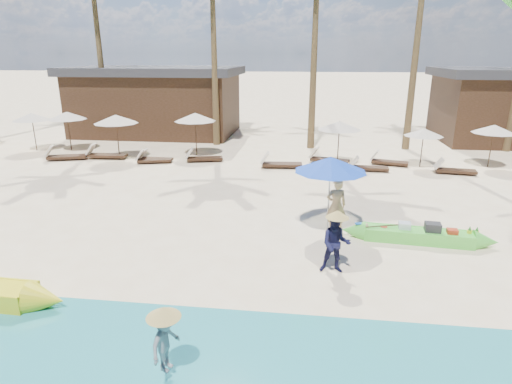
# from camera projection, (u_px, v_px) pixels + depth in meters

# --- Properties ---
(ground) EXTENTS (240.00, 240.00, 0.00)m
(ground) POSITION_uv_depth(u_px,v_px,m) (227.00, 255.00, 11.38)
(ground) COLOR #FFE8BC
(ground) RESTS_ON ground
(green_canoe) EXTENTS (4.73, 0.88, 0.60)m
(green_canoe) POSITION_uv_depth(u_px,v_px,m) (418.00, 235.00, 12.14)
(green_canoe) COLOR #51D03F
(green_canoe) RESTS_ON ground
(tourist) EXTENTS (0.65, 0.48, 1.64)m
(tourist) POSITION_uv_depth(u_px,v_px,m) (336.00, 205.00, 12.70)
(tourist) COLOR tan
(tourist) RESTS_ON ground
(vendor_green) EXTENTS (0.72, 0.56, 1.48)m
(vendor_green) POSITION_uv_depth(u_px,v_px,m) (336.00, 244.00, 10.30)
(vendor_green) COLOR #141437
(vendor_green) RESTS_ON ground
(vendor_yellow) EXTENTS (0.56, 0.76, 1.05)m
(vendor_yellow) POSITION_uv_depth(u_px,v_px,m) (166.00, 342.00, 6.86)
(vendor_yellow) COLOR gray
(vendor_yellow) RESTS_ON ground
(blue_umbrella) EXTENTS (2.12, 2.12, 2.28)m
(blue_umbrella) POSITION_uv_depth(u_px,v_px,m) (331.00, 164.00, 12.38)
(blue_umbrella) COLOR #99999E
(blue_umbrella) RESTS_ON ground
(resort_parasol_2) EXTENTS (1.99, 1.99, 2.05)m
(resort_parasol_2) POSITION_uv_depth(u_px,v_px,m) (32.00, 117.00, 23.20)
(resort_parasol_2) COLOR #3A2317
(resort_parasol_2) RESTS_ON ground
(resort_parasol_3) EXTENTS (2.05, 2.05, 2.11)m
(resort_parasol_3) POSITION_uv_depth(u_px,v_px,m) (67.00, 116.00, 23.17)
(resort_parasol_3) COLOR #3A2317
(resort_parasol_3) RESTS_ON ground
(lounger_3_left) EXTENTS (2.05, 1.16, 0.67)m
(lounger_3_left) POSITION_uv_depth(u_px,v_px,m) (64.00, 156.00, 21.46)
(lounger_3_left) COLOR #3A2317
(lounger_3_left) RESTS_ON ground
(lounger_3_right) EXTENTS (2.02, 0.72, 0.68)m
(lounger_3_right) POSITION_uv_depth(u_px,v_px,m) (105.00, 154.00, 21.75)
(lounger_3_right) COLOR #3A2317
(lounger_3_right) RESTS_ON ground
(resort_parasol_4) EXTENTS (2.17, 2.17, 2.23)m
(resort_parasol_4) POSITION_uv_depth(u_px,v_px,m) (116.00, 119.00, 21.20)
(resort_parasol_4) COLOR #3A2317
(resort_parasol_4) RESTS_ON ground
(lounger_4_left) EXTENTS (1.78, 0.96, 0.58)m
(lounger_4_left) POSITION_uv_depth(u_px,v_px,m) (152.00, 159.00, 20.87)
(lounger_4_left) COLOR #3A2317
(lounger_4_left) RESTS_ON ground
(lounger_4_right) EXTENTS (1.67, 0.58, 0.56)m
(lounger_4_right) POSITION_uv_depth(u_px,v_px,m) (154.00, 158.00, 21.13)
(lounger_4_right) COLOR #3A2317
(lounger_4_right) RESTS_ON ground
(resort_parasol_5) EXTENTS (2.15, 2.15, 2.21)m
(resort_parasol_5) POSITION_uv_depth(u_px,v_px,m) (195.00, 117.00, 22.00)
(resort_parasol_5) COLOR #3A2317
(resort_parasol_5) RESTS_ON ground
(lounger_5_left) EXTENTS (1.91, 0.98, 0.62)m
(lounger_5_left) POSITION_uv_depth(u_px,v_px,m) (202.00, 158.00, 21.16)
(lounger_5_left) COLOR #3A2317
(lounger_5_left) RESTS_ON ground
(resort_parasol_6) EXTENTS (2.05, 2.05, 2.11)m
(resort_parasol_6) POSITION_uv_depth(u_px,v_px,m) (339.00, 126.00, 20.02)
(resort_parasol_6) COLOR #3A2317
(resort_parasol_6) RESTS_ON ground
(lounger_6_left) EXTENTS (1.98, 0.74, 0.66)m
(lounger_6_left) POSITION_uv_depth(u_px,v_px,m) (279.00, 163.00, 20.01)
(lounger_6_left) COLOR #3A2317
(lounger_6_left) RESTS_ON ground
(lounger_6_right) EXTENTS (2.01, 1.10, 0.65)m
(lounger_6_right) POSITION_uv_depth(u_px,v_px,m) (327.00, 159.00, 20.87)
(lounger_6_right) COLOR #3A2317
(lounger_6_right) RESTS_ON ground
(resort_parasol_7) EXTENTS (1.77, 1.77, 1.82)m
(resort_parasol_7) POSITION_uv_depth(u_px,v_px,m) (424.00, 132.00, 19.76)
(resort_parasol_7) COLOR #3A2317
(resort_parasol_7) RESTS_ON ground
(lounger_7_left) EXTENTS (1.74, 0.61, 0.58)m
(lounger_7_left) POSITION_uv_depth(u_px,v_px,m) (367.00, 167.00, 19.49)
(lounger_7_left) COLOR #3A2317
(lounger_7_left) RESTS_ON ground
(lounger_7_right) EXTENTS (1.84, 0.98, 0.60)m
(lounger_7_right) POSITION_uv_depth(u_px,v_px,m) (387.00, 161.00, 20.52)
(lounger_7_right) COLOR #3A2317
(lounger_7_right) RESTS_ON ground
(resort_parasol_8) EXTENTS (1.94, 1.94, 1.99)m
(resort_parasol_8) POSITION_uv_depth(u_px,v_px,m) (494.00, 129.00, 19.70)
(resort_parasol_8) COLOR #3A2317
(resort_parasol_8) RESTS_ON ground
(lounger_8_left) EXTENTS (1.83, 0.75, 0.61)m
(lounger_8_left) POSITION_uv_depth(u_px,v_px,m) (453.00, 169.00, 19.01)
(lounger_8_left) COLOR #3A2317
(lounger_8_left) RESTS_ON ground
(pavilion_west) EXTENTS (10.80, 6.60, 4.30)m
(pavilion_west) POSITION_uv_depth(u_px,v_px,m) (157.00, 100.00, 28.17)
(pavilion_west) COLOR #3A2317
(pavilion_west) RESTS_ON ground
(pavilion_east) EXTENTS (8.80, 6.60, 4.30)m
(pavilion_east) POSITION_uv_depth(u_px,v_px,m) (512.00, 105.00, 25.54)
(pavilion_east) COLOR #3A2317
(pavilion_east) RESTS_ON ground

